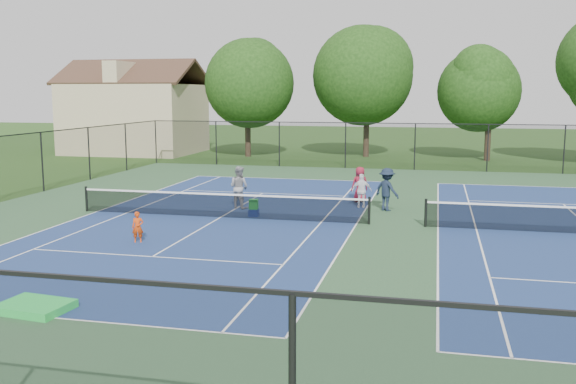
% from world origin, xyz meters
% --- Properties ---
extents(ground, '(140.00, 140.00, 0.00)m').
position_xyz_m(ground, '(0.00, 0.00, 0.00)').
color(ground, '#234716').
rests_on(ground, ground).
extents(court_pad, '(36.00, 36.00, 0.01)m').
position_xyz_m(court_pad, '(0.00, 0.00, 0.00)').
color(court_pad, '#28482C').
rests_on(court_pad, ground).
extents(tennis_court_left, '(12.00, 23.83, 1.07)m').
position_xyz_m(tennis_court_left, '(-7.00, 0.00, 0.10)').
color(tennis_court_left, navy).
rests_on(tennis_court_left, ground).
extents(perimeter_fence, '(36.08, 36.08, 3.02)m').
position_xyz_m(perimeter_fence, '(0.00, 0.00, 1.60)').
color(perimeter_fence, black).
rests_on(perimeter_fence, ground).
extents(tree_back_a, '(6.80, 6.80, 9.15)m').
position_xyz_m(tree_back_a, '(-13.00, 24.00, 6.04)').
color(tree_back_a, '#2D2116').
rests_on(tree_back_a, ground).
extents(tree_back_b, '(7.60, 7.60, 10.03)m').
position_xyz_m(tree_back_b, '(-4.00, 26.00, 6.60)').
color(tree_back_b, '#2D2116').
rests_on(tree_back_b, ground).
extents(tree_back_c, '(6.00, 6.00, 8.40)m').
position_xyz_m(tree_back_c, '(5.00, 25.00, 5.48)').
color(tree_back_c, '#2D2116').
rests_on(tree_back_c, ground).
extents(clapboard_house, '(10.80, 8.10, 7.65)m').
position_xyz_m(clapboard_house, '(-23.00, 25.00, 3.09)').
color(clapboard_house, tan).
rests_on(clapboard_house, ground).
extents(child_player, '(0.45, 0.37, 1.05)m').
position_xyz_m(child_player, '(-8.29, -4.71, 0.52)').
color(child_player, '#D23E0E').
rests_on(child_player, ground).
extents(instructor, '(1.08, 0.96, 1.84)m').
position_xyz_m(instructor, '(-6.90, 2.18, 0.92)').
color(instructor, gray).
rests_on(instructor, ground).
extents(bystander_a, '(0.93, 0.55, 1.49)m').
position_xyz_m(bystander_a, '(-1.74, 3.51, 0.75)').
color(bystander_a, white).
rests_on(bystander_a, ground).
extents(bystander_b, '(1.35, 1.24, 1.82)m').
position_xyz_m(bystander_b, '(-0.62, 3.04, 0.91)').
color(bystander_b, '#162132').
rests_on(bystander_b, ground).
extents(bystander_c, '(0.94, 0.83, 1.63)m').
position_xyz_m(bystander_c, '(-2.00, 4.96, 0.81)').
color(bystander_c, maroon).
rests_on(bystander_c, ground).
extents(ball_crate, '(0.39, 0.32, 0.31)m').
position_xyz_m(ball_crate, '(-5.76, 0.50, 0.15)').
color(ball_crate, navy).
rests_on(ball_crate, ground).
extents(ball_hopper, '(0.36, 0.31, 0.40)m').
position_xyz_m(ball_hopper, '(-5.76, 0.50, 0.51)').
color(ball_hopper, green).
rests_on(ball_hopper, ball_crate).
extents(green_tarp, '(1.67, 1.30, 0.19)m').
position_xyz_m(green_tarp, '(-7.53, -11.55, 0.10)').
color(green_tarp, green).
rests_on(green_tarp, ground).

